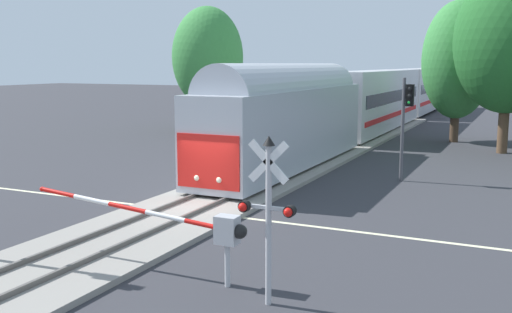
% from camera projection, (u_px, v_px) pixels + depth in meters
% --- Properties ---
extents(ground_plane, '(220.00, 220.00, 0.00)m').
position_uv_depth(ground_plane, '(191.00, 211.00, 21.97)').
color(ground_plane, '#333338').
extents(road_centre_stripe, '(44.00, 0.20, 0.01)m').
position_uv_depth(road_centre_stripe, '(191.00, 211.00, 21.97)').
color(road_centre_stripe, beige).
rests_on(road_centre_stripe, ground).
extents(railway_track, '(4.40, 80.00, 0.32)m').
position_uv_depth(railway_track, '(191.00, 209.00, 21.96)').
color(railway_track, gray).
rests_on(railway_track, ground).
extents(commuter_train, '(3.04, 58.59, 5.16)m').
position_uv_depth(commuter_train, '(377.00, 98.00, 47.26)').
color(commuter_train, '#B2B7C1').
rests_on(commuter_train, railway_track).
extents(crossing_gate_near, '(6.56, 0.40, 2.00)m').
position_uv_depth(crossing_gate_near, '(198.00, 226.00, 14.70)').
color(crossing_gate_near, '#B7B7BC').
rests_on(crossing_gate_near, ground).
extents(crossing_signal_mast, '(1.36, 0.44, 3.90)m').
position_uv_depth(crossing_signal_mast, '(268.00, 203.00, 13.10)').
color(crossing_signal_mast, '#B2B2B7').
rests_on(crossing_signal_mast, ground).
extents(traffic_signal_far_side, '(0.53, 0.38, 4.83)m').
position_uv_depth(traffic_signal_far_side, '(406.00, 112.00, 27.10)').
color(traffic_signal_far_side, '#4C4C51').
rests_on(traffic_signal_far_side, ground).
extents(elm_centre_background, '(4.86, 4.86, 9.79)m').
position_uv_depth(elm_centre_background, '(458.00, 60.00, 40.60)').
color(elm_centre_background, '#4C3828').
rests_on(elm_centre_background, ground).
extents(oak_far_right, '(6.44, 6.44, 11.23)m').
position_uv_depth(oak_far_right, '(509.00, 41.00, 35.25)').
color(oak_far_right, brown).
rests_on(oak_far_right, ground).
extents(pine_left_background, '(5.73, 5.73, 10.01)m').
position_uv_depth(pine_left_background, '(208.00, 57.00, 47.29)').
color(pine_left_background, '#4C3828').
rests_on(pine_left_background, ground).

